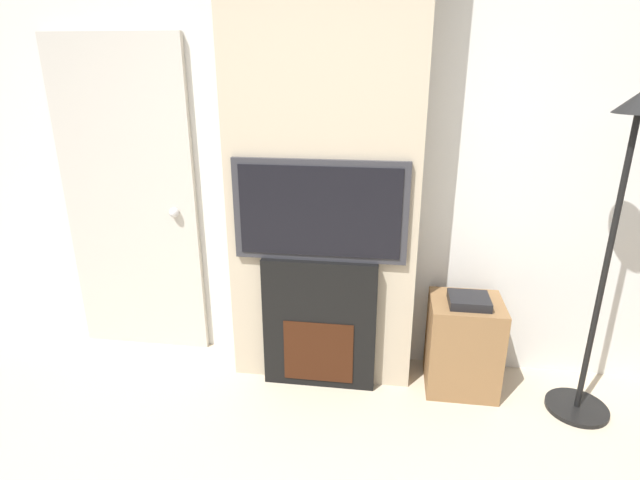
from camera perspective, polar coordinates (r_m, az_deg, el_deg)
wall_back at (r=2.95m, az=0.91°, el=10.29°), size 6.00×0.06×2.70m
chimney_breast at (r=2.77m, az=0.44°, el=9.69°), size 1.06×0.30×2.70m
fireplace at (r=2.95m, az=-0.00°, el=-9.41°), size 0.65×0.15×0.80m
television at (r=2.69m, az=-0.01°, el=3.36°), size 0.95×0.07×0.56m
floor_lamp at (r=2.83m, az=30.47°, el=0.65°), size 0.33×0.33×1.71m
media_stand at (r=3.08m, az=16.03°, el=-11.29°), size 0.40×0.36×0.61m
entry_door at (r=3.36m, az=-20.83°, el=3.99°), size 0.86×0.09×1.99m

